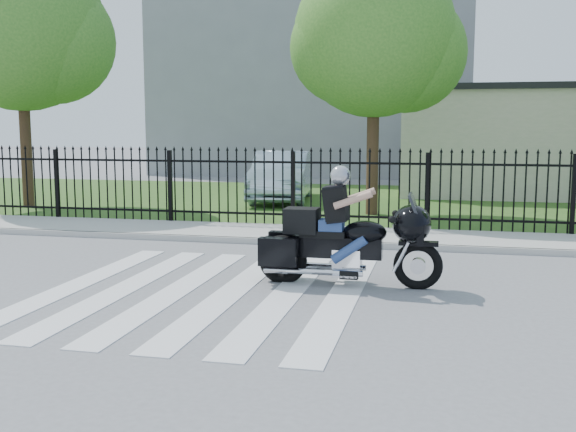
# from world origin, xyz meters

# --- Properties ---
(ground) EXTENTS (120.00, 120.00, 0.00)m
(ground) POSITION_xyz_m (0.00, 0.00, 0.00)
(ground) COLOR slate
(ground) RESTS_ON ground
(crosswalk) EXTENTS (5.00, 5.50, 0.01)m
(crosswalk) POSITION_xyz_m (0.00, 0.00, 0.01)
(crosswalk) COLOR silver
(crosswalk) RESTS_ON ground
(sidewalk) EXTENTS (40.00, 2.00, 0.12)m
(sidewalk) POSITION_xyz_m (0.00, 5.00, 0.06)
(sidewalk) COLOR #ADAAA3
(sidewalk) RESTS_ON ground
(curb) EXTENTS (40.00, 0.12, 0.12)m
(curb) POSITION_xyz_m (0.00, 4.00, 0.06)
(curb) COLOR #ADAAA3
(curb) RESTS_ON ground
(grass_strip) EXTENTS (40.00, 12.00, 0.02)m
(grass_strip) POSITION_xyz_m (0.00, 12.00, 0.01)
(grass_strip) COLOR #29541D
(grass_strip) RESTS_ON ground
(iron_fence) EXTENTS (26.00, 0.04, 1.80)m
(iron_fence) POSITION_xyz_m (0.00, 6.00, 0.90)
(iron_fence) COLOR black
(iron_fence) RESTS_ON ground
(tree_left) EXTENTS (4.80, 4.80, 7.58)m
(tree_left) POSITION_xyz_m (-8.50, 8.50, 5.17)
(tree_left) COLOR #382316
(tree_left) RESTS_ON ground
(tree_mid) EXTENTS (4.20, 4.20, 6.78)m
(tree_mid) POSITION_xyz_m (1.50, 9.00, 4.67)
(tree_mid) COLOR #382316
(tree_mid) RESTS_ON ground
(building_low) EXTENTS (10.00, 6.00, 3.50)m
(building_low) POSITION_xyz_m (7.00, 16.00, 1.75)
(building_low) COLOR beige
(building_low) RESTS_ON ground
(building_low_roof) EXTENTS (10.20, 6.20, 0.20)m
(building_low_roof) POSITION_xyz_m (7.00, 16.00, 3.60)
(building_low_roof) COLOR black
(building_low_roof) RESTS_ON building_low
(building_tall) EXTENTS (15.00, 10.00, 12.00)m
(building_tall) POSITION_xyz_m (-3.00, 26.00, 6.00)
(building_tall) COLOR gray
(building_tall) RESTS_ON ground
(motorcycle_rider) EXTENTS (2.77, 0.81, 1.83)m
(motorcycle_rider) POSITION_xyz_m (1.90, 0.88, 0.75)
(motorcycle_rider) COLOR black
(motorcycle_rider) RESTS_ON ground
(parked_car) EXTENTS (2.24, 4.91, 1.56)m
(parked_car) POSITION_xyz_m (-1.61, 11.64, 0.80)
(parked_car) COLOR #A4BCCE
(parked_car) RESTS_ON grass_strip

